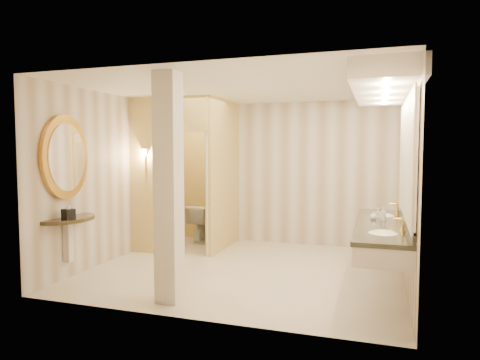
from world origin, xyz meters
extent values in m
plane|color=beige|center=(0.00, 0.00, 0.00)|extent=(4.50, 4.50, 0.00)
plane|color=white|center=(0.00, 0.00, 2.70)|extent=(4.50, 4.50, 0.00)
cube|color=beige|center=(0.00, 2.00, 1.35)|extent=(4.50, 0.02, 2.70)
cube|color=beige|center=(0.00, -2.00, 1.35)|extent=(4.50, 0.02, 2.70)
cube|color=beige|center=(-2.25, 0.00, 1.35)|extent=(0.02, 4.00, 2.70)
cube|color=beige|center=(2.25, 0.00, 1.35)|extent=(0.02, 4.00, 2.70)
cube|color=#EAC77A|center=(-0.80, 1.25, 1.35)|extent=(0.10, 1.50, 2.70)
cube|color=#EAC77A|center=(-1.93, 0.50, 1.35)|extent=(0.65, 0.10, 2.70)
cube|color=#EAC77A|center=(-1.20, 0.50, 2.40)|extent=(0.80, 0.10, 0.60)
cube|color=silver|center=(-0.91, 0.88, 1.05)|extent=(0.27, 0.78, 2.10)
cylinder|color=gold|center=(-1.93, 0.43, 1.55)|extent=(0.03, 0.03, 0.30)
cone|color=silver|center=(-1.93, 0.43, 1.75)|extent=(0.14, 0.14, 0.14)
cube|color=silver|center=(1.95, -0.40, 0.73)|extent=(0.60, 2.54, 0.24)
cube|color=black|center=(1.95, -0.40, 0.85)|extent=(0.64, 2.58, 0.05)
cube|color=black|center=(2.23, -0.40, 0.92)|extent=(0.03, 2.54, 0.10)
ellipsoid|color=white|center=(1.95, -1.09, 0.83)|extent=(0.40, 0.44, 0.15)
cylinder|color=gold|center=(2.15, -1.09, 0.96)|extent=(0.03, 0.03, 0.22)
ellipsoid|color=white|center=(1.95, 0.29, 0.83)|extent=(0.40, 0.44, 0.15)
cylinder|color=gold|center=(2.15, 0.29, 0.96)|extent=(0.03, 0.03, 0.22)
cube|color=white|center=(2.23, -0.40, 1.70)|extent=(0.03, 2.54, 1.40)
cube|color=silver|center=(1.95, -0.40, 2.59)|extent=(0.75, 2.74, 0.22)
cylinder|color=black|center=(-2.23, -1.22, 0.85)|extent=(0.89, 0.89, 0.05)
cube|color=silver|center=(-2.19, -1.22, 0.55)|extent=(0.10, 0.10, 0.60)
cylinder|color=gold|center=(-2.21, -1.22, 1.70)|extent=(0.07, 0.89, 0.89)
cylinder|color=white|center=(-2.17, -1.22, 1.70)|extent=(0.02, 0.71, 0.71)
cube|color=silver|center=(-0.45, -1.57, 1.35)|extent=(0.27, 0.27, 2.70)
cube|color=black|center=(-2.06, -1.36, 0.94)|extent=(0.16, 0.16, 0.13)
imported|color=white|center=(-1.37, 1.66, 0.36)|extent=(0.52, 0.77, 0.73)
imported|color=beige|center=(1.89, -0.01, 0.94)|extent=(0.08, 0.08, 0.13)
imported|color=silver|center=(1.83, -0.17, 0.93)|extent=(0.11, 0.11, 0.11)
imported|color=#C6B28C|center=(1.96, -0.21, 0.97)|extent=(0.09, 0.09, 0.18)
camera|label=1|loc=(1.88, -6.06, 1.80)|focal=32.00mm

